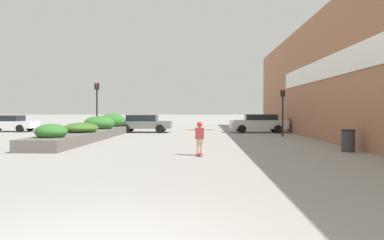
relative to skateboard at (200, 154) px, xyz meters
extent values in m
cube|color=#9E6647|center=(7.32, 7.56, 3.80)|extent=(0.60, 42.80, 7.74)
cube|color=white|center=(6.98, 1.50, 4.09)|extent=(0.06, 30.51, 1.20)
cube|color=#605B54|center=(-6.88, 8.27, 0.20)|extent=(1.97, 15.41, 0.54)
ellipsoid|color=#33702D|center=(-6.87, 2.39, 0.74)|extent=(1.48, 1.44, 0.71)
ellipsoid|color=#3D6623|center=(-6.83, 6.46, 0.70)|extent=(1.93, 2.22, 0.62)
ellipsoid|color=#33702D|center=(-6.89, 10.43, 0.84)|extent=(2.04, 2.08, 1.00)
ellipsoid|color=#33702D|center=(-6.89, 13.94, 0.90)|extent=(1.99, 1.60, 1.15)
cube|color=maroon|center=(0.00, 0.00, 0.01)|extent=(0.28, 0.77, 0.01)
cylinder|color=beige|center=(-0.11, 0.25, -0.04)|extent=(0.06, 0.06, 0.05)
cylinder|color=beige|center=(0.04, 0.27, -0.04)|extent=(0.06, 0.06, 0.05)
cylinder|color=beige|center=(-0.04, -0.27, -0.04)|extent=(0.06, 0.06, 0.05)
cylinder|color=beige|center=(0.11, -0.25, -0.04)|extent=(0.06, 0.06, 0.05)
cylinder|color=tan|center=(-0.07, -0.01, 0.30)|extent=(0.12, 0.12, 0.57)
cylinder|color=tan|center=(0.07, 0.01, 0.30)|extent=(0.12, 0.12, 0.57)
cube|color=gray|center=(0.00, 0.00, 0.49)|extent=(0.23, 0.20, 0.21)
cube|color=maroon|center=(0.00, 0.00, 0.81)|extent=(0.34, 0.20, 0.45)
cylinder|color=tan|center=(-0.37, -0.05, 0.98)|extent=(0.43, 0.13, 0.07)
cylinder|color=tan|center=(0.37, 0.05, 0.98)|extent=(0.43, 0.13, 0.07)
sphere|color=tan|center=(0.00, 0.00, 1.13)|extent=(0.19, 0.19, 0.19)
sphere|color=red|center=(0.00, 0.00, 1.16)|extent=(0.21, 0.21, 0.21)
cylinder|color=#38383D|center=(6.37, 1.65, 0.38)|extent=(0.55, 0.55, 0.91)
cylinder|color=black|center=(6.37, 1.65, 0.86)|extent=(0.58, 0.58, 0.05)
cube|color=#BCBCC1|center=(15.62, 17.94, 0.58)|extent=(4.08, 1.71, 0.68)
cylinder|color=black|center=(14.35, 17.13, 0.24)|extent=(0.61, 0.22, 0.61)
cylinder|color=black|center=(14.35, 18.75, 0.24)|extent=(0.61, 0.22, 0.61)
cube|color=slate|center=(-4.64, 15.40, 0.56)|extent=(4.34, 1.89, 0.58)
cube|color=black|center=(-4.81, 15.40, 1.10)|extent=(2.39, 1.66, 0.49)
cylinder|color=black|center=(-3.29, 16.30, 0.27)|extent=(0.67, 0.22, 0.67)
cylinder|color=black|center=(-3.29, 14.51, 0.27)|extent=(0.67, 0.22, 0.67)
cylinder|color=black|center=(-5.98, 16.30, 0.27)|extent=(0.67, 0.22, 0.67)
cylinder|color=black|center=(-5.98, 14.51, 0.27)|extent=(0.67, 0.22, 0.67)
cube|color=silver|center=(-16.12, 16.03, 0.53)|extent=(4.50, 1.87, 0.58)
cube|color=black|center=(-16.30, 16.03, 1.05)|extent=(2.47, 1.64, 0.48)
cylinder|color=black|center=(-14.73, 16.91, 0.24)|extent=(0.62, 0.22, 0.62)
cylinder|color=black|center=(-14.73, 15.14, 0.24)|extent=(0.62, 0.22, 0.62)
cube|color=#BCBCC1|center=(4.53, 15.55, 0.59)|extent=(4.51, 1.83, 0.68)
cube|color=black|center=(4.71, 15.55, 1.16)|extent=(2.48, 1.61, 0.46)
cylinder|color=black|center=(3.13, 14.68, 0.25)|extent=(0.65, 0.22, 0.65)
cylinder|color=black|center=(3.13, 16.42, 0.25)|extent=(0.65, 0.22, 0.65)
cylinder|color=black|center=(5.93, 14.68, 0.25)|extent=(0.65, 0.22, 0.65)
cylinder|color=black|center=(5.93, 16.42, 0.25)|extent=(0.65, 0.22, 0.65)
cylinder|color=black|center=(-7.21, 10.93, 1.54)|extent=(0.11, 0.11, 3.21)
cube|color=black|center=(-7.21, 10.93, 3.37)|extent=(0.28, 0.20, 0.45)
sphere|color=red|center=(-7.21, 10.81, 3.52)|extent=(0.15, 0.15, 0.15)
sphere|color=#2D2823|center=(-7.21, 10.81, 3.37)|extent=(0.15, 0.15, 0.15)
sphere|color=#2D2823|center=(-7.21, 10.81, 3.22)|extent=(0.15, 0.15, 0.15)
cylinder|color=black|center=(5.47, 10.80, 1.28)|extent=(0.11, 0.11, 2.70)
cube|color=black|center=(5.47, 10.80, 2.86)|extent=(0.28, 0.20, 0.45)
sphere|color=red|center=(5.47, 10.67, 3.01)|extent=(0.15, 0.15, 0.15)
sphere|color=#2D2823|center=(5.47, 10.67, 2.86)|extent=(0.15, 0.15, 0.15)
sphere|color=#2D2823|center=(5.47, 10.67, 2.71)|extent=(0.15, 0.15, 0.15)
camera|label=1|loc=(0.18, -14.58, 1.71)|focal=35.00mm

